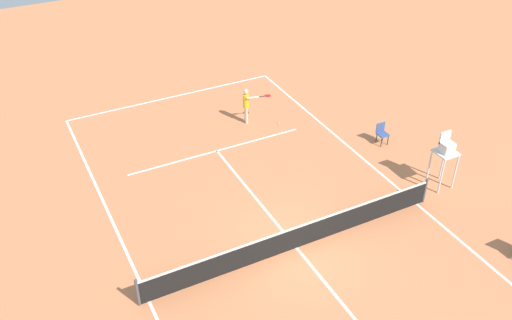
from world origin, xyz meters
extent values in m
plane|color=#D37A4C|center=(0.00, 0.00, 0.00)|extent=(60.00, 60.00, 0.00)
cube|color=white|center=(0.00, -12.37, 0.00)|extent=(10.59, 0.10, 0.01)
cube|color=white|center=(-5.29, 0.00, 0.00)|extent=(0.10, 24.73, 0.01)
cube|color=white|center=(5.29, 0.00, 0.00)|extent=(0.10, 24.73, 0.01)
cube|color=white|center=(0.00, -6.80, 0.00)|extent=(7.94, 0.10, 0.01)
cube|color=white|center=(0.00, 0.00, 0.00)|extent=(0.10, 13.60, 0.01)
cylinder|color=#4C4C51|center=(-5.59, 0.00, 0.54)|extent=(0.10, 0.10, 1.07)
cylinder|color=#4C4C51|center=(5.59, 0.00, 0.54)|extent=(0.10, 0.10, 1.07)
cube|color=black|center=(0.00, 0.00, 0.46)|extent=(11.19, 0.03, 0.91)
cube|color=white|center=(0.00, 0.00, 0.93)|extent=(11.19, 0.04, 0.06)
cylinder|color=beige|center=(-2.23, -8.51, 0.40)|extent=(0.12, 0.12, 0.81)
cylinder|color=beige|center=(-2.18, -8.31, 0.40)|extent=(0.12, 0.12, 0.81)
cylinder|color=yellow|center=(-2.21, -8.41, 1.12)|extent=(0.28, 0.28, 0.63)
sphere|color=beige|center=(-2.21, -8.41, 1.62)|extent=(0.23, 0.23, 0.23)
cylinder|color=beige|center=(-2.25, -8.59, 1.16)|extent=(0.09, 0.09, 0.56)
cylinder|color=beige|center=(-2.44, -8.17, 1.36)|extent=(0.57, 0.21, 0.09)
cylinder|color=black|center=(-2.84, -8.08, 1.36)|extent=(0.26, 0.09, 0.04)
ellipsoid|color=red|center=(-3.12, -8.01, 1.36)|extent=(0.37, 0.34, 0.04)
sphere|color=#CCE033|center=(-3.49, -7.58, 0.03)|extent=(0.07, 0.07, 0.07)
cylinder|color=silver|center=(-7.19, -0.17, 0.78)|extent=(0.07, 0.07, 1.55)
cylinder|color=silver|center=(-6.49, -0.17, 0.78)|extent=(0.07, 0.07, 1.55)
cylinder|color=silver|center=(-7.19, -0.87, 0.78)|extent=(0.07, 0.07, 1.55)
cylinder|color=silver|center=(-6.49, -0.87, 0.78)|extent=(0.07, 0.07, 1.55)
cube|color=silver|center=(-6.84, -0.52, 1.58)|extent=(0.80, 0.80, 0.06)
cube|color=silver|center=(-6.84, -0.52, 1.81)|extent=(0.50, 0.44, 0.40)
cube|color=silver|center=(-6.84, -0.72, 2.16)|extent=(0.50, 0.06, 0.50)
cylinder|color=#262626|center=(-6.90, -3.85, 0.23)|extent=(0.04, 0.04, 0.45)
cylinder|color=#262626|center=(-6.55, -3.85, 0.23)|extent=(0.04, 0.04, 0.45)
cylinder|color=#262626|center=(-6.90, -4.20, 0.23)|extent=(0.04, 0.04, 0.45)
cylinder|color=#262626|center=(-6.55, -4.20, 0.23)|extent=(0.04, 0.04, 0.45)
cube|color=#38518C|center=(-6.73, -4.03, 0.48)|extent=(0.44, 0.44, 0.06)
cube|color=#38518C|center=(-6.73, -4.25, 0.73)|extent=(0.44, 0.04, 0.44)
camera|label=1|loc=(7.76, 12.16, 13.51)|focal=39.65mm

